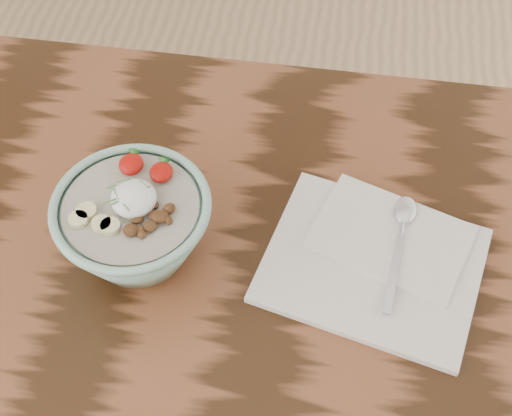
# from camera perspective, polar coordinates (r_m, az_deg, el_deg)

# --- Properties ---
(table) EXTENTS (1.60, 0.90, 0.75)m
(table) POSITION_cam_1_polar(r_m,az_deg,el_deg) (0.95, -12.08, -10.57)
(table) COLOR black
(table) RESTS_ON ground
(breakfast_bowl) EXTENTS (0.18, 0.18, 0.12)m
(breakfast_bowl) POSITION_cam_1_polar(r_m,az_deg,el_deg) (0.84, -9.65, -1.35)
(breakfast_bowl) COLOR #8CBDA7
(breakfast_bowl) RESTS_ON table
(napkin) EXTENTS (0.29, 0.26, 0.02)m
(napkin) POSITION_cam_1_polar(r_m,az_deg,el_deg) (0.89, 9.59, -4.04)
(napkin) COLOR silver
(napkin) RESTS_ON table
(spoon) EXTENTS (0.04, 0.17, 0.01)m
(spoon) POSITION_cam_1_polar(r_m,az_deg,el_deg) (0.90, 11.64, -1.36)
(spoon) COLOR silver
(spoon) RESTS_ON napkin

